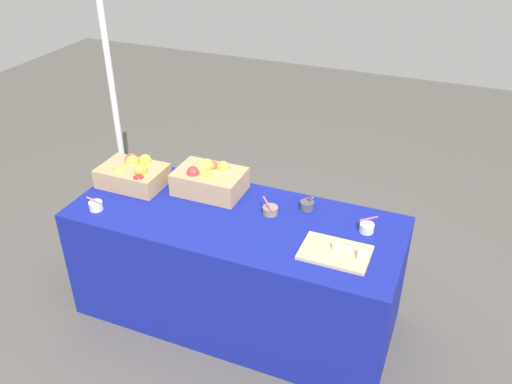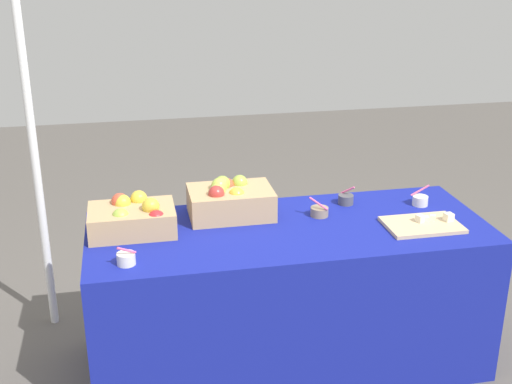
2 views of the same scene
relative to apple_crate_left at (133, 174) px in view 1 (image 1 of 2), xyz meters
The scene contains 10 objects.
ground_plane 1.09m from the apple_crate_left, ahead, with size 10.00×10.00×0.00m, color #56514C.
table 0.86m from the apple_crate_left, ahead, with size 1.90×0.76×0.74m, color navy.
apple_crate_left is the anchor object (origin of this frame).
apple_crate_middle 0.48m from the apple_crate_left, 12.55° to the left, with size 0.41×0.28×0.19m.
cutting_board_front 1.37m from the apple_crate_left, ahead, with size 0.35×0.24×0.06m.
sample_bowl_near 1.45m from the apple_crate_left, ahead, with size 0.10×0.08×0.11m.
sample_bowl_mid 1.09m from the apple_crate_left, ahead, with size 0.08×0.08×0.10m.
sample_bowl_far 0.90m from the apple_crate_left, ahead, with size 0.10×0.09×0.10m.
sample_bowl_extra 0.34m from the apple_crate_left, 96.73° to the right, with size 0.08×0.08×0.10m.
tent_pole 0.71m from the apple_crate_left, 132.26° to the left, with size 0.04×0.04×1.91m, color white.
Camera 1 is at (1.06, -2.27, 2.41)m, focal length 37.40 mm.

